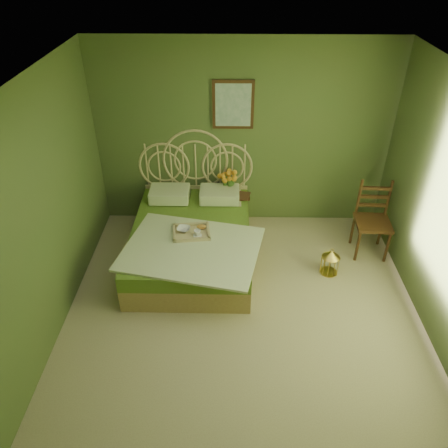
{
  "coord_description": "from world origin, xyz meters",
  "views": [
    {
      "loc": [
        -0.15,
        -3.29,
        3.66
      ],
      "look_at": [
        -0.23,
        1.0,
        0.72
      ],
      "focal_mm": 35.0,
      "sensor_mm": 36.0,
      "label": 1
    }
  ],
  "objects_px": {
    "nightstand": "(225,206)",
    "birdcage": "(330,262)",
    "bed": "(192,237)",
    "chair": "(372,214)"
  },
  "relations": [
    {
      "from": "chair",
      "to": "birdcage",
      "type": "relative_size",
      "value": 2.95
    },
    {
      "from": "nightstand",
      "to": "birdcage",
      "type": "height_order",
      "value": "nightstand"
    },
    {
      "from": "bed",
      "to": "birdcage",
      "type": "distance_m",
      "value": 1.79
    },
    {
      "from": "nightstand",
      "to": "chair",
      "type": "relative_size",
      "value": 0.93
    },
    {
      "from": "nightstand",
      "to": "chair",
      "type": "bearing_deg",
      "value": -14.24
    },
    {
      "from": "chair",
      "to": "birdcage",
      "type": "distance_m",
      "value": 0.88
    },
    {
      "from": "nightstand",
      "to": "birdcage",
      "type": "bearing_deg",
      "value": -37.06
    },
    {
      "from": "nightstand",
      "to": "birdcage",
      "type": "distance_m",
      "value": 1.68
    },
    {
      "from": "chair",
      "to": "birdcage",
      "type": "height_order",
      "value": "chair"
    },
    {
      "from": "bed",
      "to": "nightstand",
      "type": "xyz_separation_m",
      "value": [
        0.43,
        0.7,
        0.04
      ]
    }
  ]
}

